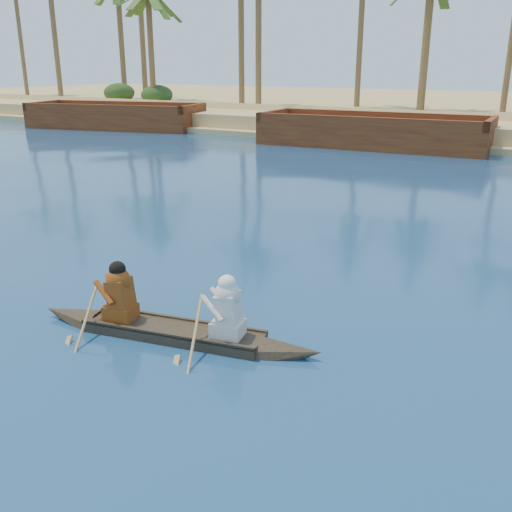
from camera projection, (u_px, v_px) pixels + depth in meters
The scene contains 4 objects.
ground at pixel (318, 279), 13.04m from camera, with size 160.00×160.00×0.00m, color navy.
canoe at pixel (173, 322), 10.17m from camera, with size 5.52×1.78×1.51m.
barge_left at pixel (115, 118), 43.92m from camera, with size 14.01×7.33×2.22m.
barge_mid at pixel (372, 133), 33.93m from camera, with size 13.60×5.22×2.23m.
Camera 1 is at (5.00, -11.21, 4.65)m, focal length 40.00 mm.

